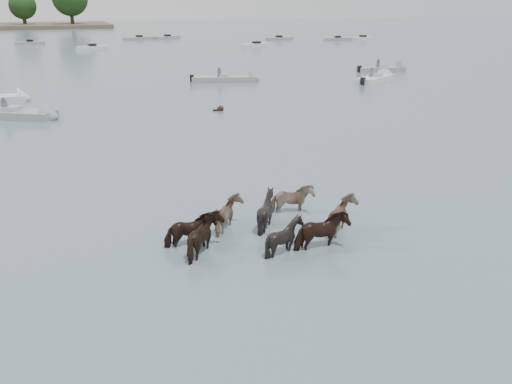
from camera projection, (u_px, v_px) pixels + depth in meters
name	position (u px, v px, depth m)	size (l,w,h in m)	color
ground	(243.00, 229.00, 16.52)	(400.00, 400.00, 0.00)	#4A5D6B
pony_herd	(269.00, 225.00, 15.87)	(6.20, 3.79, 1.38)	black
swimming_pony	(220.00, 109.00, 34.47)	(0.72, 0.44, 0.44)	black
motorboat_a	(3.00, 99.00, 37.31)	(5.08, 1.67, 1.92)	silver
motorboat_b	(24.00, 115.00, 32.08)	(5.75, 4.33, 1.92)	gray
motorboat_c	(233.00, 79.00, 46.93)	(6.34, 3.04, 1.92)	gray
motorboat_d	(378.00, 78.00, 47.45)	(5.41, 4.34, 1.92)	silver
motorboat_e	(388.00, 69.00, 53.76)	(5.46, 2.28, 1.92)	gray
distant_flotilla	(85.00, 45.00, 82.89)	(102.96, 29.14, 0.93)	silver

